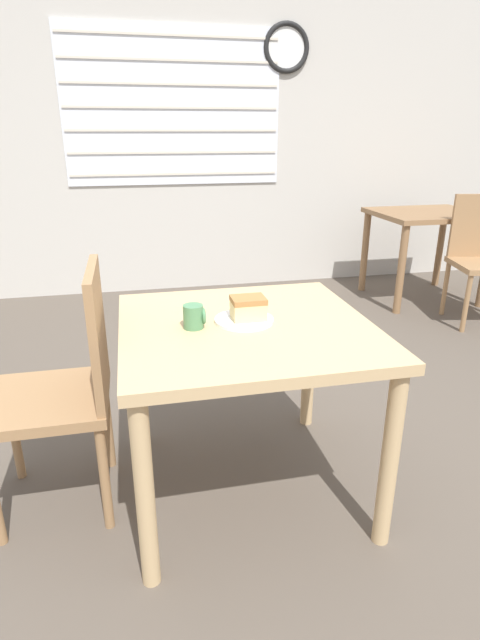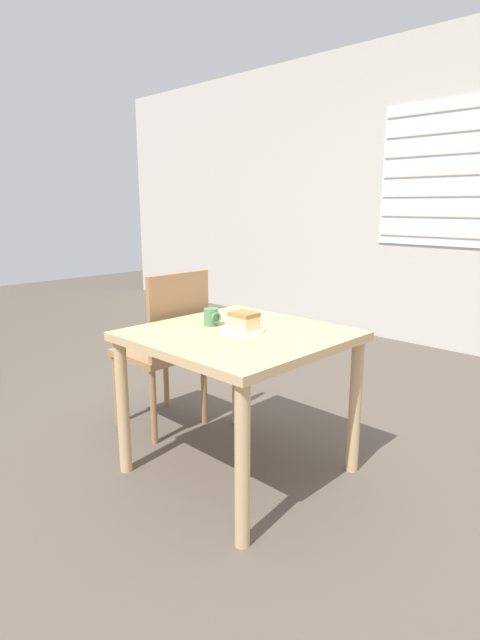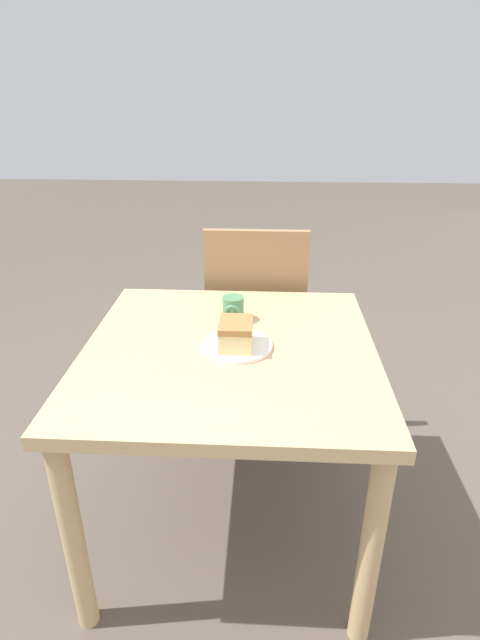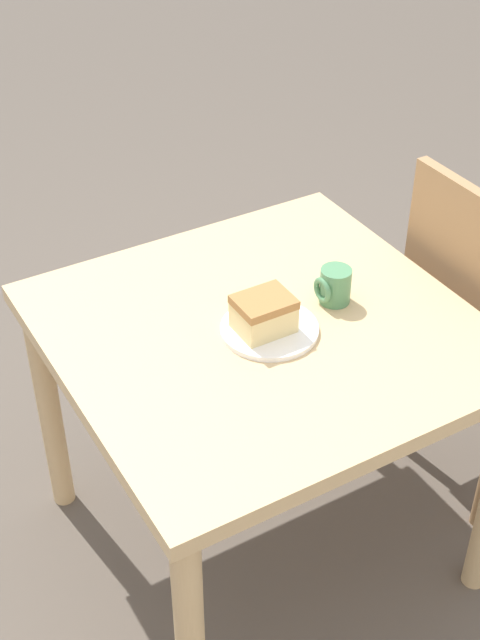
{
  "view_description": "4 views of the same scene",
  "coord_description": "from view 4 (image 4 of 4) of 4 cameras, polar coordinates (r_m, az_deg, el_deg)",
  "views": [
    {
      "loc": [
        -0.48,
        -1.53,
        1.38
      ],
      "look_at": [
        -0.12,
        0.11,
        0.75
      ],
      "focal_mm": 28.0,
      "sensor_mm": 36.0,
      "label": 1
    },
    {
      "loc": [
        1.5,
        -1.5,
        1.31
      ],
      "look_at": [
        -0.08,
        0.13,
        0.78
      ],
      "focal_mm": 28.0,
      "sensor_mm": 36.0,
      "label": 2
    },
    {
      "loc": [
        1.25,
        0.24,
        1.46
      ],
      "look_at": [
        -0.1,
        0.17,
        0.81
      ],
      "focal_mm": 28.0,
      "sensor_mm": 36.0,
      "label": 3
    },
    {
      "loc": [
        0.75,
        1.47,
        1.93
      ],
      "look_at": [
        -0.03,
        0.13,
        0.76
      ],
      "focal_mm": 50.0,
      "sensor_mm": 36.0,
      "label": 4
    }
  ],
  "objects": [
    {
      "name": "cake_slice",
      "position": [
        1.94,
        1.52,
        0.41
      ],
      "size": [
        0.12,
        0.1,
        0.08
      ],
      "color": "#E5CC89",
      "rests_on": "plate"
    },
    {
      "name": "coffee_mug",
      "position": [
        2.05,
        6.04,
        2.18
      ],
      "size": [
        0.08,
        0.07,
        0.09
      ],
      "color": "#4C8456",
      "rests_on": "dining_table_near"
    },
    {
      "name": "ground_plane",
      "position": [
        2.54,
        -2.17,
        -12.48
      ],
      "size": [
        14.0,
        14.0,
        0.0
      ],
      "primitive_type": "plane",
      "color": "brown"
    },
    {
      "name": "dining_table_near",
      "position": [
        2.05,
        1.46,
        -2.69
      ],
      "size": [
        0.91,
        0.9,
        0.72
      ],
      "color": "tan",
      "rests_on": "ground_plane"
    },
    {
      "name": "plate",
      "position": [
        1.97,
        1.9,
        -0.59
      ],
      "size": [
        0.22,
        0.22,
        0.01
      ],
      "color": "white",
      "rests_on": "dining_table_near"
    }
  ]
}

